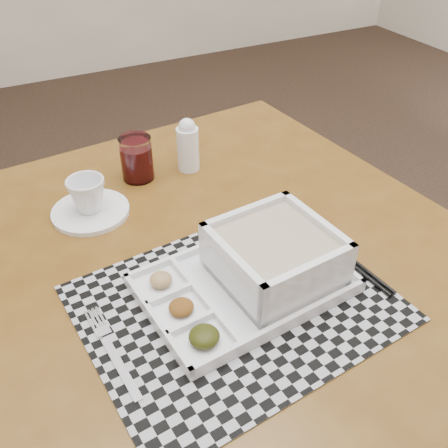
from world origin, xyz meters
The scene contains 11 objects.
floor centered at (0.00, 0.00, 0.00)m, with size 5.00×5.00×0.00m, color black.
dining_table centered at (-0.60, -0.43, 0.65)m, with size 1.05×1.05×0.72m.
placemat centered at (-0.60, -0.57, 0.73)m, with size 0.46×0.37×0.00m, color #A3A3AB.
serving_tray centered at (-0.54, -0.55, 0.76)m, with size 0.34×0.25×0.09m.
fork centered at (-0.80, -0.57, 0.73)m, with size 0.03×0.19×0.00m.
spoon centered at (-0.41, -0.47, 0.73)m, with size 0.04×0.18×0.01m.
chopsticks centered at (-0.38, -0.55, 0.73)m, with size 0.04×0.24×0.01m.
saucer centered at (-0.74, -0.23, 0.73)m, with size 0.15×0.15×0.01m, color white.
cup centered at (-0.74, -0.23, 0.77)m, with size 0.07×0.07×0.07m, color white.
juice_glass centered at (-0.61, -0.15, 0.77)m, with size 0.07×0.07×0.09m.
creamer_bottle centered at (-0.50, -0.16, 0.78)m, with size 0.05×0.05×0.12m.
Camera 1 is at (-0.87, -1.05, 1.30)m, focal length 40.00 mm.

